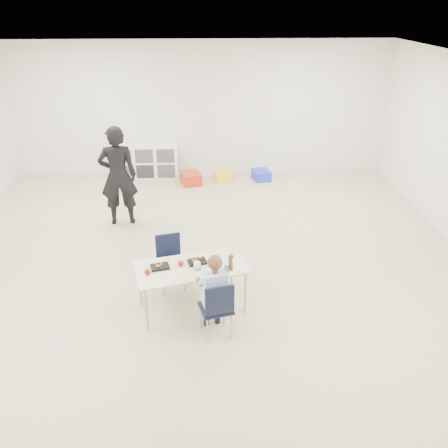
{
  "coord_description": "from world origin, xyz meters",
  "views": [
    {
      "loc": [
        0.03,
        -5.58,
        3.55
      ],
      "look_at": [
        0.3,
        0.04,
        0.85
      ],
      "focal_mm": 38.0,
      "sensor_mm": 36.0,
      "label": 1
    }
  ],
  "objects_px": {
    "chair_near": "(216,307)",
    "adult": "(118,176)",
    "child": "(216,291)",
    "table": "(192,288)",
    "cubby_shelf": "(145,161)"
  },
  "relations": [
    {
      "from": "chair_near",
      "to": "adult",
      "type": "bearing_deg",
      "value": 102.04
    },
    {
      "from": "child",
      "to": "adult",
      "type": "relative_size",
      "value": 0.68
    },
    {
      "from": "table",
      "to": "adult",
      "type": "relative_size",
      "value": 0.85
    },
    {
      "from": "chair_near",
      "to": "cubby_shelf",
      "type": "distance_m",
      "value": 5.58
    },
    {
      "from": "adult",
      "to": "cubby_shelf",
      "type": "bearing_deg",
      "value": -101.1
    },
    {
      "from": "table",
      "to": "chair_near",
      "type": "relative_size",
      "value": 1.99
    },
    {
      "from": "child",
      "to": "adult",
      "type": "xyz_separation_m",
      "value": [
        -1.53,
        3.1,
        0.28
      ]
    },
    {
      "from": "chair_near",
      "to": "cubby_shelf",
      "type": "relative_size",
      "value": 0.52
    },
    {
      "from": "chair_near",
      "to": "child",
      "type": "xyz_separation_m",
      "value": [
        0.0,
        0.0,
        0.21
      ]
    },
    {
      "from": "chair_near",
      "to": "adult",
      "type": "distance_m",
      "value": 3.49
    },
    {
      "from": "table",
      "to": "adult",
      "type": "height_order",
      "value": "adult"
    },
    {
      "from": "table",
      "to": "child",
      "type": "distance_m",
      "value": 0.63
    },
    {
      "from": "cubby_shelf",
      "to": "child",
      "type": "bearing_deg",
      "value": -76.01
    },
    {
      "from": "child",
      "to": "adult",
      "type": "bearing_deg",
      "value": 102.04
    },
    {
      "from": "chair_near",
      "to": "cubby_shelf",
      "type": "xyz_separation_m",
      "value": [
        -1.35,
        5.41,
        -0.02
      ]
    }
  ]
}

